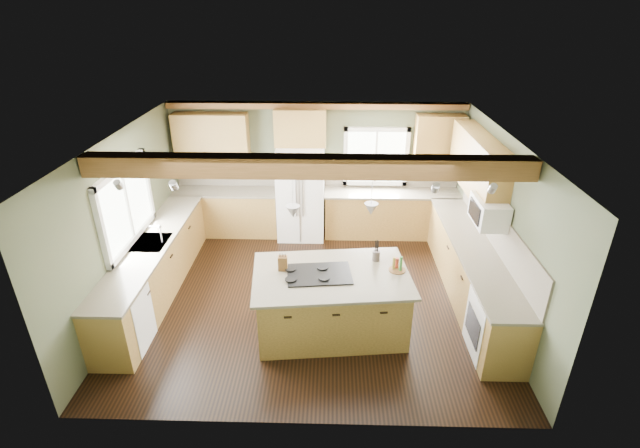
{
  "coord_description": "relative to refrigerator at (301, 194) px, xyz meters",
  "views": [
    {
      "loc": [
        0.3,
        -6.2,
        4.34
      ],
      "look_at": [
        0.12,
        0.3,
        1.14
      ],
      "focal_mm": 26.0,
      "sensor_mm": 36.0,
      "label": 1
    }
  ],
  "objects": [
    {
      "name": "sink",
      "position": [
        -2.2,
        -2.07,
        0.01
      ],
      "size": [
        0.5,
        0.65,
        0.03
      ],
      "primitive_type": "cube",
      "color": "#262628",
      "rests_on": "counter_left"
    },
    {
      "name": "base_cab_back_right",
      "position": [
        1.79,
        0.08,
        -0.46
      ],
      "size": [
        2.62,
        0.6,
        0.88
      ],
      "primitive_type": "cube",
      "color": "brown",
      "rests_on": "floor"
    },
    {
      "name": "island_top",
      "position": [
        0.61,
        -2.92,
        0.0
      ],
      "size": [
        2.28,
        1.58,
        0.04
      ],
      "primitive_type": "cube",
      "rotation": [
        0.0,
        0.0,
        0.11
      ],
      "color": "#50493B",
      "rests_on": "island"
    },
    {
      "name": "upper_cab_over_fridge",
      "position": [
        -0.0,
        0.21,
        1.25
      ],
      "size": [
        0.96,
        0.35,
        0.7
      ],
      "primitive_type": "cube",
      "color": "brown",
      "rests_on": "wall_back"
    },
    {
      "name": "upper_cab_back_left",
      "position": [
        -1.69,
        0.21,
        1.05
      ],
      "size": [
        1.4,
        0.35,
        0.9
      ],
      "primitive_type": "cube",
      "color": "brown",
      "rests_on": "wall_back"
    },
    {
      "name": "counter_right",
      "position": [
        2.8,
        -2.07,
        0.0
      ],
      "size": [
        0.64,
        3.74,
        0.04
      ],
      "primitive_type": "cube",
      "color": "#50493B",
      "rests_on": "base_cab_right"
    },
    {
      "name": "knife_block",
      "position": [
        -0.06,
        -2.83,
        0.13
      ],
      "size": [
        0.13,
        0.1,
        0.21
      ],
      "primitive_type": "cube",
      "rotation": [
        0.0,
        0.0,
        0.01
      ],
      "color": "brown",
      "rests_on": "island_top"
    },
    {
      "name": "island",
      "position": [
        0.61,
        -2.92,
        -0.46
      ],
      "size": [
        2.13,
        1.43,
        0.88
      ],
      "primitive_type": "cube",
      "rotation": [
        0.0,
        0.0,
        0.11
      ],
      "color": "brown",
      "rests_on": "floor"
    },
    {
      "name": "oven",
      "position": [
        2.79,
        -3.37,
        -0.47
      ],
      "size": [
        0.6,
        0.72,
        0.84
      ],
      "primitive_type": "cube",
      "color": "white",
      "rests_on": "floor"
    },
    {
      "name": "bottle_tray",
      "position": [
        1.52,
        -2.8,
        0.13
      ],
      "size": [
        0.25,
        0.25,
        0.22
      ],
      "primitive_type": null,
      "rotation": [
        0.0,
        0.0,
        0.05
      ],
      "color": "#5B311B",
      "rests_on": "island_top"
    },
    {
      "name": "counter_back_right",
      "position": [
        1.79,
        0.08,
        0.0
      ],
      "size": [
        2.66,
        0.64,
        0.04
      ],
      "primitive_type": "cube",
      "color": "#50493B",
      "rests_on": "base_cab_back_right"
    },
    {
      "name": "counter_left",
      "position": [
        -2.2,
        -2.07,
        0.0
      ],
      "size": [
        0.64,
        3.74,
        0.04
      ],
      "primitive_type": "cube",
      "color": "#50493B",
      "rests_on": "base_cab_left"
    },
    {
      "name": "backsplash_back",
      "position": [
        0.3,
        0.36,
        0.31
      ],
      "size": [
        5.58,
        0.03,
        0.58
      ],
      "primitive_type": "cube",
      "color": "brown",
      "rests_on": "wall_back"
    },
    {
      "name": "cooktop",
      "position": [
        0.44,
        -2.94,
        0.03
      ],
      "size": [
        0.93,
        0.67,
        0.02
      ],
      "primitive_type": "cube",
      "rotation": [
        0.0,
        0.0,
        0.11
      ],
      "color": "black",
      "rests_on": "island_top"
    },
    {
      "name": "wall_right",
      "position": [
        3.1,
        -2.12,
        0.4
      ],
      "size": [
        0.0,
        5.0,
        5.0
      ],
      "primitive_type": "plane",
      "rotation": [
        1.57,
        0.0,
        -1.57
      ],
      "color": "#4C573E",
      "rests_on": "ground"
    },
    {
      "name": "refrigerator",
      "position": [
        0.0,
        0.0,
        0.0
      ],
      "size": [
        0.9,
        0.74,
        1.8
      ],
      "primitive_type": "cube",
      "color": "white",
      "rests_on": "floor"
    },
    {
      "name": "upper_cab_back_corner",
      "position": [
        2.6,
        0.21,
        1.05
      ],
      "size": [
        0.9,
        0.35,
        0.9
      ],
      "primitive_type": "cube",
      "color": "brown",
      "rests_on": "wall_back"
    },
    {
      "name": "dishwasher",
      "position": [
        -2.19,
        -3.37,
        -0.47
      ],
      "size": [
        0.6,
        0.6,
        0.84
      ],
      "primitive_type": "cube",
      "color": "white",
      "rests_on": "floor"
    },
    {
      "name": "wall_left",
      "position": [
        -2.5,
        -2.12,
        0.4
      ],
      "size": [
        0.0,
        5.0,
        5.0
      ],
      "primitive_type": "plane",
      "rotation": [
        1.57,
        0.0,
        1.57
      ],
      "color": "#4C573E",
      "rests_on": "ground"
    },
    {
      "name": "faucet",
      "position": [
        -2.02,
        -2.07,
        0.15
      ],
      "size": [
        0.02,
        0.02,
        0.28
      ],
      "primitive_type": "cylinder",
      "color": "#B2B2B7",
      "rests_on": "sink"
    },
    {
      "name": "counter_back_left",
      "position": [
        -1.49,
        0.08,
        0.0
      ],
      "size": [
        2.06,
        0.64,
        0.04
      ],
      "primitive_type": "cube",
      "color": "#50493B",
      "rests_on": "base_cab_back_left"
    },
    {
      "name": "upper_cab_right",
      "position": [
        2.92,
        -1.22,
        1.05
      ],
      "size": [
        0.35,
        2.2,
        0.9
      ],
      "primitive_type": "cube",
      "color": "brown",
      "rests_on": "wall_right"
    },
    {
      "name": "base_cab_left",
      "position": [
        -2.2,
        -2.07,
        -0.46
      ],
      "size": [
        0.6,
        3.7,
        0.88
      ],
      "primitive_type": "cube",
      "color": "brown",
      "rests_on": "floor"
    },
    {
      "name": "utensil_crock",
      "position": [
        1.25,
        -2.53,
        0.09
      ],
      "size": [
        0.12,
        0.12,
        0.15
      ],
      "primitive_type": "cylinder",
      "rotation": [
        0.0,
        0.0,
        0.06
      ],
      "color": "#433936",
      "rests_on": "island_top"
    },
    {
      "name": "base_cab_back_left",
      "position": [
        -1.49,
        0.08,
        -0.46
      ],
      "size": [
        2.02,
        0.6,
        0.88
      ],
      "primitive_type": "cube",
      "color": "brown",
      "rests_on": "floor"
    },
    {
      "name": "microwave",
      "position": [
        2.88,
        -2.17,
        0.65
      ],
      "size": [
        0.4,
        0.7,
        0.38
      ],
      "primitive_type": "cube",
      "color": "white",
      "rests_on": "wall_right"
    },
    {
      "name": "backsplash_right",
      "position": [
        3.08,
        -2.07,
        0.31
      ],
      "size": [
        0.03,
        3.7,
        0.58
      ],
      "primitive_type": "cube",
      "color": "brown",
      "rests_on": "wall_right"
    },
    {
      "name": "ceiling_beam",
      "position": [
        0.3,
        -2.92,
        1.57
      ],
      "size": [
        5.55,
        0.26,
        0.26
      ],
      "primitive_type": "cube",
      "color": "brown",
      "rests_on": "ceiling"
    },
    {
      "name": "window_back",
      "position": [
        1.45,
        0.36,
        0.65
      ],
      "size": [
        1.1,
        0.04,
        1.0
      ],
      "primitive_type": "cube",
      "color": "white",
      "rests_on": "wall_back"
    },
    {
      "name": "wall_back",
      "position": [
        0.3,
        0.38,
        0.4
      ],
      "size": [
        5.6,
        0.0,
        5.6
      ],
      "primitive_type": "plane",
      "rotation": [
        1.57,
        0.0,
        0.0
      ],
      "color": "#4C573E",
      "rests_on": "ground"
    },
    {
      "name": "pendant_left",
      "position": [
        0.11,
        -2.97,
        0.98
      ],
      "size": [
        0.18,
        0.18,
        0.16
      ],
      "primitive_type": "cone",
      "rotation": [
        3.14,
        0.0,
        0.0
      ],
      "color": "#B2B2B7",
      "rests_on": "ceiling"
    },
    {
      "name": "pendant_right",
      "position": [
        1.11,
        -2.87,
        0.98
      ],
      "size": [
        0.18,
        0.18,
        0.16
      ],
      "primitive_type": "cone",
      "rotation": [
        3.14,
        0.0,
        0.0
      ],
      "color": "#B2B2B7",
      "rests_on": "ceiling"
    },
    {
      "name": "window_left",
      "position": [
        -2.48,
        -2.07,
        0.65
      ],
      "size": [
        0.04,
        1.6,
        1.05
      ],
      "primitive_type": "cube",
      "color": "white",
      "rests_on": "wall_left"
    },
    {
      "name": "floor",
      "position": [
        0.3,
        -2.12,
        -0.9
      ],
      "size": [
        5.6,
        5.6,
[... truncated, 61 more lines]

